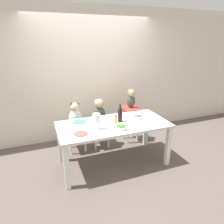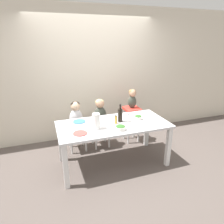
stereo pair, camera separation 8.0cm
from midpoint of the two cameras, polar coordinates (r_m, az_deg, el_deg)
ground_plane at (r=3.64m, az=1.00°, el=-14.23°), size 14.00×14.00×0.00m
wall_back at (r=4.26m, az=-4.80°, el=10.46°), size 10.00×0.06×2.70m
dining_table at (r=3.32m, az=1.07°, el=-4.81°), size 1.81×0.87×0.75m
chair_far_left at (r=3.90m, az=-9.40°, el=-5.39°), size 0.36×0.41×0.47m
chair_far_center at (r=4.00m, az=-2.76°, el=-4.51°), size 0.36×0.41×0.47m
chair_right_highchair at (r=4.16m, az=6.20°, el=-1.07°), size 0.31×0.35×0.74m
person_child_left at (r=3.77m, az=-9.70°, el=-0.61°), size 0.25×0.18×0.51m
person_child_center at (r=3.87m, az=-2.85°, el=0.18°), size 0.25×0.18×0.51m
person_baby_right at (r=4.04m, az=6.39°, el=4.26°), size 0.17×0.16×0.39m
wine_bottle at (r=3.32m, az=3.04°, el=-0.85°), size 0.08×0.08×0.30m
paper_towel_roll at (r=3.05m, az=-3.80°, el=-2.68°), size 0.12×0.12×0.25m
wine_glass_near at (r=3.32m, az=5.01°, el=-0.88°), size 0.07×0.07×0.17m
salad_bowl_large at (r=3.05m, az=3.22°, el=-4.45°), size 0.17×0.17×0.07m
salad_bowl_small at (r=3.48m, az=8.12°, el=-1.49°), size 0.14×0.14×0.07m
dinner_plate_front_left at (r=2.96m, az=-8.33°, el=-6.03°), size 0.21×0.21×0.01m
dinner_plate_back_left at (r=3.38m, az=-8.67°, el=-2.70°), size 0.21×0.21×0.01m
condiment_bottle_hot_sauce at (r=3.26m, az=1.82°, el=-2.11°), size 0.04×0.04×0.15m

